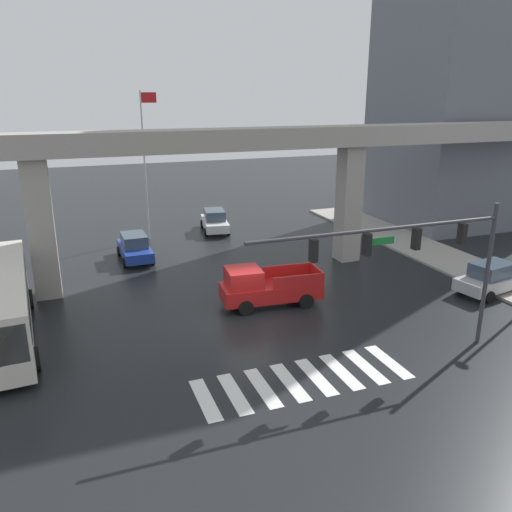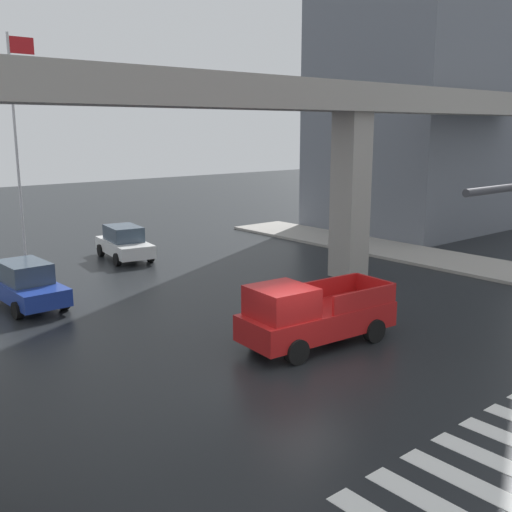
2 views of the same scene
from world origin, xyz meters
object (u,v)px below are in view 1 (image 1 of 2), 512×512
pickup_truck (265,287)px  sedan_blue (135,247)px  sedan_white (215,221)px  flagpole (145,156)px  traffic_signal_mast (418,248)px  sedan_silver (492,278)px

pickup_truck → sedan_blue: (-5.20, 10.01, -0.14)m
pickup_truck → sedan_white: pickup_truck is taller
sedan_blue → flagpole: (1.80, 4.83, 5.28)m
sedan_white → traffic_signal_mast: size_ratio=0.41×
sedan_white → pickup_truck: bearing=-96.5°
pickup_truck → sedan_white: (1.73, 15.23, -0.14)m
sedan_silver → traffic_signal_mast: size_ratio=0.42×
sedan_blue → traffic_signal_mast: traffic_signal_mast is taller
sedan_silver → sedan_white: bearing=120.2°
sedan_silver → flagpole: bearing=131.6°
pickup_truck → flagpole: size_ratio=0.49×
sedan_silver → flagpole: size_ratio=0.43×
flagpole → sedan_white: bearing=4.4°
sedan_blue → flagpole: 7.37m
sedan_white → sedan_blue: size_ratio=1.04×
sedan_silver → sedan_blue: same height
pickup_truck → sedan_white: size_ratio=1.16×
traffic_signal_mast → sedan_silver: bearing=26.9°
pickup_truck → traffic_signal_mast: size_ratio=0.48×
pickup_truck → sedan_silver: 12.46m
traffic_signal_mast → pickup_truck: bearing=116.6°
sedan_white → traffic_signal_mast: 22.72m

